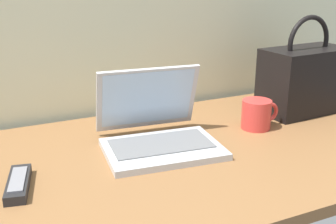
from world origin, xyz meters
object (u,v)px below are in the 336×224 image
object	(u,v)px
coffee_mug	(257,114)
handbag	(305,79)
laptop	(157,131)
remote_control_near	(18,183)

from	to	relation	value
coffee_mug	handbag	bearing A→B (deg)	15.89
laptop	handbag	distance (m)	0.59
coffee_mug	handbag	distance (m)	0.26
laptop	handbag	bearing A→B (deg)	6.36
laptop	coffee_mug	size ratio (longest dim) A/B	2.61
coffee_mug	remote_control_near	size ratio (longest dim) A/B	0.77
handbag	remote_control_near	bearing A→B (deg)	-170.91
remote_control_near	laptop	bearing A→B (deg)	13.13
laptop	remote_control_near	size ratio (longest dim) A/B	2.01
laptop	remote_control_near	bearing A→B (deg)	-166.87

